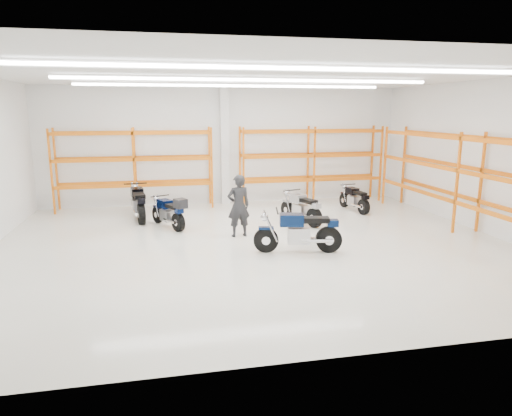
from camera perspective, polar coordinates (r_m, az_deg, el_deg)
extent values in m
plane|color=silver|center=(12.56, -0.17, -4.57)|extent=(14.00, 14.00, 0.00)
cube|color=white|center=(18.01, -4.00, 7.76)|extent=(14.00, 0.02, 4.50)
cube|color=white|center=(6.41, 10.52, -0.29)|extent=(14.00, 0.02, 4.50)
cube|color=white|center=(15.14, 26.92, 5.67)|extent=(0.02, 12.00, 4.50)
cube|color=white|center=(12.07, -0.18, 16.36)|extent=(14.00, 12.00, 0.02)
cube|color=white|center=(9.15, 3.71, 17.07)|extent=(10.00, 0.22, 0.10)
cube|color=white|center=(12.55, -0.65, 15.74)|extent=(10.00, 0.22, 0.10)
cube|color=white|center=(15.50, -2.84, 15.03)|extent=(10.00, 0.22, 0.10)
cylinder|color=black|center=(11.80, 1.26, -4.04)|extent=(0.66, 0.25, 0.65)
cylinder|color=black|center=(11.96, 9.07, -3.91)|extent=(0.70, 0.32, 0.67)
cylinder|color=silver|center=(11.80, 1.26, -4.04)|extent=(0.24, 0.19, 0.22)
cylinder|color=silver|center=(11.96, 9.07, -3.91)|extent=(0.28, 0.26, 0.24)
cube|color=#08183A|center=(11.72, 1.27, -2.51)|extent=(0.41, 0.23, 0.06)
cube|color=#B7B7BC|center=(11.82, 5.36, -3.40)|extent=(0.63, 0.49, 0.41)
cube|color=#A5A5AA|center=(11.90, 7.32, -3.89)|extent=(0.77, 0.27, 0.09)
cube|color=#08183A|center=(11.70, 4.45, -1.47)|extent=(0.67, 0.48, 0.30)
cube|color=black|center=(11.77, 7.39, -1.46)|extent=(0.76, 0.46, 0.13)
cube|color=#08183A|center=(11.86, 9.55, -1.85)|extent=(0.32, 0.29, 0.17)
cylinder|color=black|center=(11.62, 2.66, -0.34)|extent=(0.18, 0.75, 0.04)
sphere|color=silver|center=(11.65, 1.06, -1.17)|extent=(0.21, 0.21, 0.21)
cylinder|color=silver|center=(11.74, 7.65, -4.12)|extent=(0.82, 0.25, 0.10)
cylinder|color=black|center=(16.74, -14.80, 0.42)|extent=(0.24, 0.68, 0.66)
cylinder|color=black|center=(15.12, -14.13, -0.72)|extent=(0.30, 0.71, 0.69)
cylinder|color=silver|center=(16.74, -14.80, 0.42)|extent=(0.19, 0.24, 0.22)
cylinder|color=silver|center=(15.12, -14.13, -0.72)|extent=(0.26, 0.27, 0.24)
cube|color=black|center=(16.68, -14.86, 1.54)|extent=(0.23, 0.42, 0.07)
cube|color=#B7B7BC|center=(15.87, -14.49, 0.30)|extent=(0.48, 0.63, 0.42)
cube|color=#A5A5AA|center=(15.49, -14.30, -0.40)|extent=(0.25, 0.78, 0.09)
cube|color=black|center=(15.99, -14.65, 1.91)|extent=(0.47, 0.67, 0.31)
cube|color=black|center=(15.38, -14.40, 1.53)|extent=(0.44, 0.77, 0.13)
cube|color=black|center=(14.95, -14.18, 0.90)|extent=(0.29, 0.32, 0.18)
cylinder|color=black|center=(16.32, -14.84, 2.97)|extent=(0.77, 0.16, 0.04)
sphere|color=silver|center=(16.67, -14.93, 2.53)|extent=(0.21, 0.21, 0.21)
cylinder|color=silver|center=(15.43, -14.93, -0.48)|extent=(0.23, 0.83, 0.10)
cylinder|color=black|center=(15.21, -12.22, -0.83)|extent=(0.35, 0.54, 0.55)
cylinder|color=black|center=(14.02, -9.70, -1.78)|extent=(0.41, 0.58, 0.57)
cylinder|color=silver|center=(15.21, -12.22, -0.83)|extent=(0.20, 0.22, 0.18)
cylinder|color=silver|center=(14.02, -9.70, -1.78)|extent=(0.25, 0.26, 0.20)
cube|color=#061442|center=(15.15, -12.27, 0.19)|extent=(0.27, 0.36, 0.05)
cube|color=#B7B7BC|center=(14.56, -10.98, -0.90)|extent=(0.51, 0.57, 0.35)
cube|color=#A5A5AA|center=(14.28, -10.31, -1.50)|extent=(0.39, 0.62, 0.07)
cube|color=#061442|center=(14.63, -11.33, 0.54)|extent=(0.51, 0.60, 0.26)
cube|color=black|center=(14.19, -10.37, 0.22)|extent=(0.52, 0.66, 0.11)
cube|color=#061442|center=(13.87, -9.60, -0.33)|extent=(0.29, 0.30, 0.15)
cylinder|color=black|center=(14.87, -11.92, 1.49)|extent=(0.59, 0.32, 0.03)
sphere|color=silver|center=(15.13, -12.37, 1.09)|extent=(0.17, 0.17, 0.17)
cylinder|color=silver|center=(14.18, -10.76, -1.62)|extent=(0.39, 0.65, 0.08)
cube|color=black|center=(13.73, -9.41, 0.56)|extent=(0.44, 0.45, 0.27)
cylinder|color=black|center=(15.57, 3.91, -0.19)|extent=(0.31, 0.60, 0.59)
cylinder|color=black|center=(14.42, 7.30, -1.22)|extent=(0.37, 0.63, 0.61)
cylinder|color=silver|center=(15.57, 3.91, -0.19)|extent=(0.20, 0.23, 0.20)
cylinder|color=silver|center=(14.42, 7.30, -1.22)|extent=(0.26, 0.27, 0.22)
cube|color=#9F9FA4|center=(15.51, 3.93, 0.87)|extent=(0.26, 0.38, 0.06)
cube|color=#B7B7BC|center=(14.94, 5.62, -0.29)|extent=(0.51, 0.60, 0.37)
cube|color=#A5A5AA|center=(14.68, 6.49, -0.93)|extent=(0.34, 0.69, 0.08)
cube|color=#9F9FA4|center=(15.01, 5.24, 1.23)|extent=(0.50, 0.63, 0.28)
cube|color=black|center=(14.58, 6.53, 0.88)|extent=(0.50, 0.71, 0.12)
cube|color=#9F9FA4|center=(14.28, 7.54, 0.29)|extent=(0.29, 0.31, 0.16)
cylinder|color=black|center=(15.23, 4.51, 2.24)|extent=(0.66, 0.27, 0.04)
sphere|color=silver|center=(15.50, 3.86, 1.82)|extent=(0.19, 0.19, 0.19)
cylinder|color=silver|center=(14.55, 6.09, -1.03)|extent=(0.33, 0.72, 0.09)
cylinder|color=black|center=(17.62, 10.95, 0.96)|extent=(0.18, 0.54, 0.53)
cylinder|color=black|center=(16.51, 13.32, 0.14)|extent=(0.24, 0.57, 0.55)
cylinder|color=silver|center=(17.62, 10.95, 0.96)|extent=(0.15, 0.19, 0.18)
cylinder|color=silver|center=(16.51, 13.32, 0.14)|extent=(0.20, 0.22, 0.20)
cube|color=black|center=(17.57, 10.98, 1.81)|extent=(0.18, 0.34, 0.05)
cube|color=#B7B7BC|center=(17.02, 12.16, 0.88)|extent=(0.38, 0.51, 0.34)
cube|color=#A5A5AA|center=(16.75, 12.75, 0.37)|extent=(0.20, 0.63, 0.07)
cube|color=black|center=(17.09, 11.92, 2.10)|extent=(0.37, 0.54, 0.25)
cube|color=black|center=(16.67, 12.82, 1.81)|extent=(0.35, 0.62, 0.11)
cube|color=black|center=(16.38, 13.51, 1.34)|extent=(0.23, 0.26, 0.14)
cylinder|color=black|center=(17.31, 11.43, 2.90)|extent=(0.62, 0.12, 0.03)
sphere|color=silver|center=(17.56, 10.96, 2.58)|extent=(0.17, 0.17, 0.17)
cylinder|color=silver|center=(16.65, 12.41, 0.31)|extent=(0.18, 0.67, 0.08)
imported|color=black|center=(13.16, -2.19, 0.27)|extent=(0.71, 0.51, 1.82)
cube|color=white|center=(17.83, -3.92, 7.72)|extent=(0.32, 0.32, 4.50)
cube|color=orange|center=(18.21, -23.70, 4.45)|extent=(0.07, 0.07, 3.00)
cube|color=orange|center=(17.43, -24.22, 4.10)|extent=(0.07, 0.07, 3.00)
cube|color=orange|center=(17.83, -14.85, 4.92)|extent=(0.07, 0.07, 3.00)
cube|color=orange|center=(17.04, -14.98, 4.60)|extent=(0.07, 0.07, 3.00)
cube|color=orange|center=(17.89, -5.83, 5.28)|extent=(0.07, 0.07, 3.00)
cube|color=orange|center=(17.10, -5.55, 4.98)|extent=(0.07, 0.07, 3.00)
cube|color=orange|center=(17.91, -14.75, 3.14)|extent=(5.60, 0.07, 0.12)
cube|color=orange|center=(17.12, -14.88, 2.73)|extent=(5.60, 0.07, 0.12)
cube|color=orange|center=(17.79, -14.91, 6.12)|extent=(5.60, 0.07, 0.12)
cube|color=orange|center=(17.00, -15.05, 5.85)|extent=(5.60, 0.07, 0.12)
cube|color=orange|center=(17.72, -15.08, 9.13)|extent=(5.60, 0.07, 0.12)
cube|color=orange|center=(16.93, -15.23, 9.00)|extent=(5.60, 0.07, 0.12)
cube|color=orange|center=(18.05, -2.02, 5.40)|extent=(0.07, 0.07, 3.00)
cube|color=orange|center=(17.27, -1.57, 5.10)|extent=(0.07, 0.07, 3.00)
cube|color=orange|center=(18.72, 6.50, 5.57)|extent=(0.07, 0.07, 3.00)
cube|color=orange|center=(17.97, 7.29, 5.28)|extent=(0.07, 0.07, 3.00)
cube|color=orange|center=(19.77, 14.28, 5.62)|extent=(0.07, 0.07, 3.00)
cube|color=orange|center=(19.05, 15.32, 5.33)|extent=(0.07, 0.07, 3.00)
cube|color=orange|center=(18.79, 6.46, 3.87)|extent=(5.60, 0.07, 0.12)
cube|color=orange|center=(18.04, 7.24, 3.50)|extent=(5.60, 0.07, 0.12)
cube|color=orange|center=(18.68, 6.53, 6.71)|extent=(5.60, 0.07, 0.12)
cube|color=orange|center=(17.93, 7.32, 6.47)|extent=(5.60, 0.07, 0.12)
cube|color=orange|center=(18.62, 6.60, 9.59)|extent=(5.60, 0.07, 0.12)
cube|color=orange|center=(17.86, 7.40, 9.46)|extent=(5.60, 0.07, 0.12)
cube|color=orange|center=(15.15, 26.29, 2.86)|extent=(0.07, 0.07, 3.00)
cube|color=orange|center=(14.67, 23.82, 2.82)|extent=(0.07, 0.07, 3.00)
cube|color=orange|center=(18.87, 17.96, 5.11)|extent=(0.07, 0.07, 3.00)
cube|color=orange|center=(18.49, 15.80, 5.11)|extent=(0.07, 0.07, 3.00)
cube|color=orange|center=(15.24, 26.10, 0.78)|extent=(0.07, 9.00, 0.12)
cube|color=orange|center=(14.76, 23.63, 0.67)|extent=(0.07, 9.00, 0.12)
cube|color=orange|center=(15.10, 26.42, 4.27)|extent=(0.07, 9.00, 0.12)
cube|color=orange|center=(14.62, 23.94, 4.27)|extent=(0.07, 9.00, 0.12)
cube|color=orange|center=(15.02, 26.76, 7.80)|extent=(0.07, 9.00, 0.12)
cube|color=orange|center=(14.54, 24.26, 7.93)|extent=(0.07, 9.00, 0.12)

